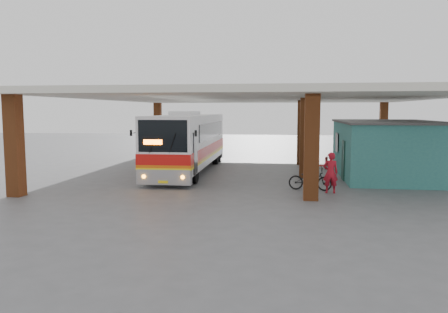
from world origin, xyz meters
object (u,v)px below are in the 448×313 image
at_px(red_chair, 325,163).
at_px(pedestrian, 330,173).
at_px(coach_bus, 189,142).
at_px(motorcycle, 310,179).

bearing_deg(red_chair, pedestrian, -72.42).
xyz_separation_m(coach_bus, motorcycle, (6.93, -5.38, -1.29)).
bearing_deg(motorcycle, coach_bus, 59.87).
bearing_deg(pedestrian, red_chair, -97.42).
relative_size(coach_bus, pedestrian, 6.84).
distance_m(coach_bus, motorcycle, 8.86).
bearing_deg(coach_bus, pedestrian, -38.77).
distance_m(pedestrian, red_chair, 8.12).
height_order(coach_bus, red_chair, coach_bus).
xyz_separation_m(coach_bus, pedestrian, (7.78, -5.94, -0.89)).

